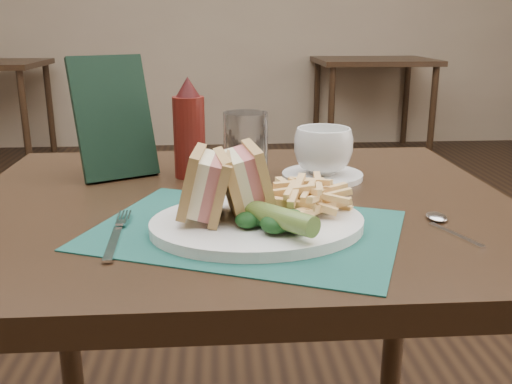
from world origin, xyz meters
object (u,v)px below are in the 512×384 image
at_px(table_bg_right, 371,106).
at_px(saucer, 322,176).
at_px(ketchup_bottle, 189,128).
at_px(sandwich_half_a, 192,185).
at_px(drinking_glass, 246,149).
at_px(placemat, 246,230).
at_px(plate, 258,224).
at_px(check_presenter, 113,117).
at_px(coffee_cup, 323,151).
at_px(sandwich_half_b, 230,181).

relative_size(table_bg_right, saucer, 6.00).
bearing_deg(ketchup_bottle, sandwich_half_a, -87.06).
height_order(table_bg_right, drinking_glass, drinking_glass).
height_order(table_bg_right, placemat, placemat).
height_order(plate, check_presenter, check_presenter).
xyz_separation_m(table_bg_right, sandwich_half_a, (-1.29, -3.77, 0.44)).
height_order(ketchup_bottle, check_presenter, check_presenter).
bearing_deg(plate, check_presenter, 121.62).
bearing_deg(table_bg_right, placemat, -107.82).
distance_m(drinking_glass, check_presenter, 0.26).
relative_size(saucer, check_presenter, 0.66).
xyz_separation_m(coffee_cup, check_presenter, (-0.38, 0.05, 0.06)).
bearing_deg(drinking_glass, plate, -89.06).
bearing_deg(check_presenter, ketchup_bottle, -34.11).
relative_size(table_bg_right, coffee_cup, 8.32).
bearing_deg(saucer, sandwich_half_b, -125.39).
xyz_separation_m(table_bg_right, placemat, (-1.22, -3.78, 0.38)).
bearing_deg(drinking_glass, placemat, -93.04).
bearing_deg(coffee_cup, table_bg_right, 73.24).
bearing_deg(sandwich_half_b, saucer, 47.23).
xyz_separation_m(placemat, check_presenter, (-0.23, 0.31, 0.11)).
relative_size(placemat, plate, 1.38).
bearing_deg(placemat, plate, -2.74).
bearing_deg(coffee_cup, sandwich_half_a, -131.65).
height_order(placemat, drinking_glass, drinking_glass).
height_order(sandwich_half_b, drinking_glass, drinking_glass).
xyz_separation_m(saucer, drinking_glass, (-0.14, -0.03, 0.06)).
height_order(plate, ketchup_bottle, ketchup_bottle).
height_order(sandwich_half_b, check_presenter, check_presenter).
bearing_deg(sandwich_half_b, ketchup_bottle, 96.15).
relative_size(plate, sandwich_half_b, 3.02).
distance_m(sandwich_half_b, ketchup_bottle, 0.29).
height_order(table_bg_right, sandwich_half_b, sandwich_half_b).
xyz_separation_m(sandwich_half_a, coffee_cup, (0.23, 0.26, -0.01)).
relative_size(placemat, saucer, 2.76).
distance_m(placemat, sandwich_half_a, 0.10).
height_order(drinking_glass, ketchup_bottle, ketchup_bottle).
xyz_separation_m(placemat, ketchup_bottle, (-0.09, 0.30, 0.09)).
distance_m(placemat, drinking_glass, 0.24).
bearing_deg(drinking_glass, saucer, 13.30).
distance_m(plate, check_presenter, 0.41).
relative_size(placemat, ketchup_bottle, 2.23).
bearing_deg(check_presenter, placemat, -81.35).
relative_size(saucer, coffee_cup, 1.39).
xyz_separation_m(sandwich_half_a, drinking_glass, (0.09, 0.23, -0.00)).
xyz_separation_m(table_bg_right, saucer, (-1.06, -3.51, 0.38)).
xyz_separation_m(plate, sandwich_half_b, (-0.04, 0.02, 0.06)).
distance_m(plate, ketchup_bottle, 0.33).
bearing_deg(placemat, ketchup_bottle, 106.63).
bearing_deg(sandwich_half_a, drinking_glass, 74.19).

